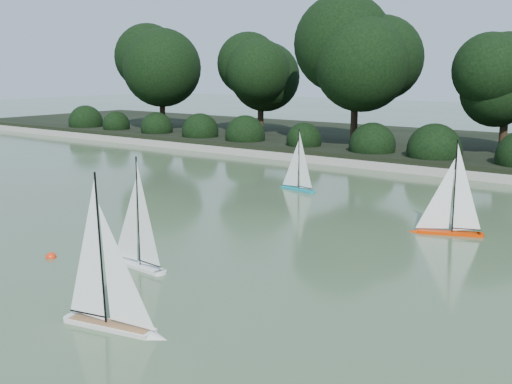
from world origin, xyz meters
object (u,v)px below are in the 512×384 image
Objects in this scene: sailboat_white_a at (133,248)px; sailboat_white_b at (117,305)px; sailboat_orange at (444,218)px; race_buoy at (51,258)px; sailboat_teal at (295,179)px.

sailboat_white_a is 0.92× the size of sailboat_white_b.
sailboat_white_a is 2.04m from sailboat_white_b.
sailboat_orange is 10.70× the size of race_buoy.
sailboat_teal reaches higher than race_buoy.
sailboat_white_b is 11.44× the size of race_buoy.
sailboat_white_a reaches higher than sailboat_teal.
sailboat_teal is 9.41× the size of race_buoy.
sailboat_white_b is at bearing -69.34° from sailboat_teal.
sailboat_white_a is at bearing 133.47° from sailboat_white_b.
sailboat_orange is at bearing 78.13° from sailboat_white_b.
sailboat_white_b is at bearing -101.87° from sailboat_orange.
race_buoy is at bearing 157.64° from sailboat_white_b.
sailboat_white_a is 5.68m from sailboat_teal.
sailboat_white_a is 10.51× the size of race_buoy.
sailboat_white_a is at bearing -77.33° from sailboat_teal.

